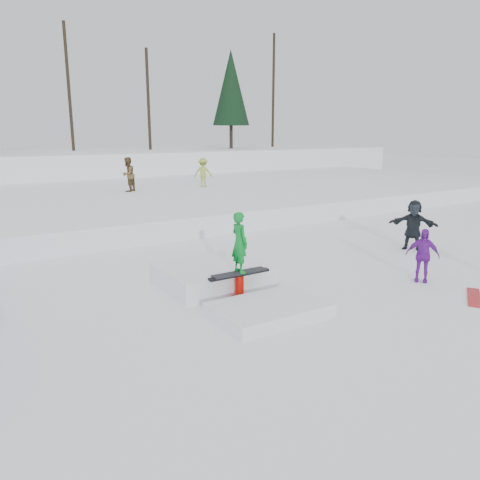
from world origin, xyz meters
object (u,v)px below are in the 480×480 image
jib_rail_feature (227,281)px  spectator_purple (422,255)px  walker_ygreen (203,172)px  spectator_dark (413,225)px  walker_olive (128,174)px

jib_rail_feature → spectator_purple: bearing=-22.0°
walker_ygreen → spectator_dark: bearing=129.7°
spectator_dark → walker_ygreen: bearing=148.7°
walker_olive → walker_ygreen: bearing=137.3°
walker_olive → walker_ygreen: size_ratio=1.10×
walker_ygreen → jib_rail_feature: 15.98m
walker_olive → jib_rail_feature: (-2.58, -14.46, -1.39)m
walker_olive → spectator_purple: size_ratio=1.25×
spectator_dark → spectator_purple: bearing=-82.0°
spectator_purple → spectator_dark: 3.59m
walker_olive → spectator_purple: (2.25, -16.42, -0.98)m
spectator_purple → jib_rail_feature: bearing=-147.2°
walker_ygreen → spectator_purple: bearing=120.0°
walker_olive → spectator_purple: walker_olive is taller
spectator_dark → walker_olive: bearing=165.7°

